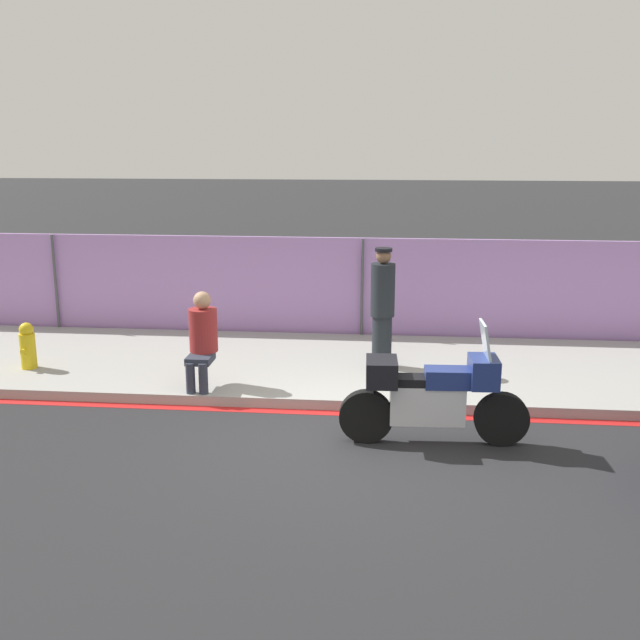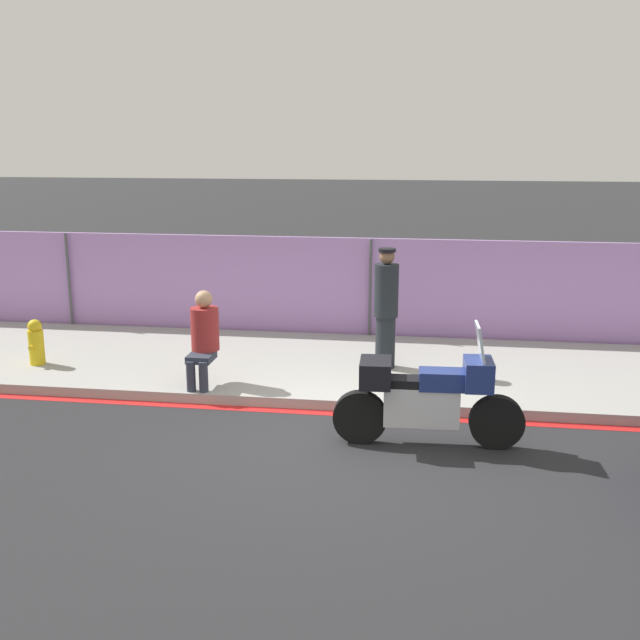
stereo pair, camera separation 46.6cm
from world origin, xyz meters
name	(u,v)px [view 2 (the right image)]	position (x,y,z in m)	size (l,w,h in m)	color
ground_plane	(337,444)	(0.00, 0.00, 0.00)	(120.00, 120.00, 0.00)	#262628
sidewalk	(360,368)	(0.00, 2.84, 0.07)	(41.36, 3.50, 0.14)	#9E9E99
curb_paint_stripe	(347,414)	(0.00, 1.00, 0.00)	(41.36, 0.18, 0.01)	red
storefront_fence	(371,291)	(0.00, 4.68, 0.92)	(39.29, 0.17, 1.84)	#AD7FC6
motorcycle	(426,397)	(1.02, 0.13, 0.60)	(2.22, 0.56, 1.48)	black
officer_standing	(386,307)	(0.39, 2.70, 1.07)	(0.36, 0.36, 1.81)	#1E2328
person_seated_on_curb	(204,333)	(-2.08, 1.56, 0.87)	(0.39, 0.69, 1.32)	#2D3342
fire_hydrant	(36,342)	(-4.90, 2.08, 0.49)	(0.23, 0.29, 0.70)	gold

